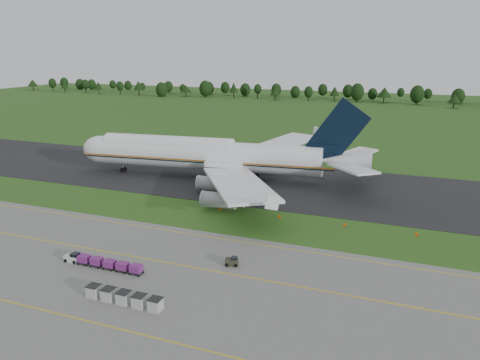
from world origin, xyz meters
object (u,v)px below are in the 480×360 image
at_px(baggage_train, 102,263).
at_px(utility_cart, 232,262).
at_px(uld_row, 124,298).
at_px(edge_markers, 311,221).
at_px(aircraft, 211,155).

xyz_separation_m(baggage_train, utility_cart, (18.45, 7.86, -0.24)).
bearing_deg(baggage_train, uld_row, -39.45).
distance_m(baggage_train, utility_cart, 20.05).
relative_size(utility_cart, uld_row, 0.20).
distance_m(uld_row, edge_markers, 42.12).
bearing_deg(aircraft, uld_row, -75.93).
bearing_deg(uld_row, baggage_train, 140.55).
height_order(aircraft, uld_row, aircraft).
bearing_deg(uld_row, aircraft, 104.07).
height_order(uld_row, edge_markers, uld_row).
bearing_deg(uld_row, edge_markers, 67.21).
height_order(utility_cart, uld_row, uld_row).
bearing_deg(edge_markers, utility_cart, -107.42).
distance_m(utility_cart, uld_row, 18.04).
xyz_separation_m(utility_cart, uld_row, (-9.03, -15.61, 0.31)).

